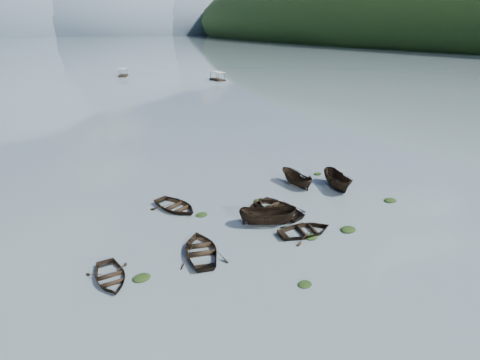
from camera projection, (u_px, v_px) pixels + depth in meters
ground_plane at (324, 263)px, 26.28m from camera, size 2400.00×2400.00×0.00m
haze_mtn_c at (96, 34)px, 814.94m from camera, size 520.00×520.00×260.00m
haze_mtn_d at (175, 33)px, 896.55m from camera, size 520.00×520.00×220.00m
rowboat_0 at (110, 279)px, 24.56m from camera, size 2.94×4.06×0.83m
rowboat_1 at (202, 253)px, 27.37m from camera, size 4.68×5.65×1.01m
rowboat_2 at (267, 224)px, 31.39m from camera, size 5.05×3.89×1.84m
rowboat_3 at (278, 211)px, 33.58m from camera, size 4.54×5.70×1.06m
rowboat_4 at (305, 233)px, 30.01m from camera, size 4.95×3.91×0.93m
rowboat_5 at (337, 188)px, 38.49m from camera, size 3.23×5.21×1.89m
rowboat_6 at (176, 209)px, 34.02m from camera, size 4.81×5.60×0.98m
rowboat_7 at (261, 210)px, 33.78m from camera, size 5.29×4.78×0.90m
rowboat_8 at (296, 185)px, 39.10m from camera, size 1.85×4.38×1.66m
weed_clump_0 at (305, 285)px, 24.04m from camera, size 0.97×0.79×0.21m
weed_clump_1 at (311, 238)px, 29.41m from camera, size 1.13×0.90×0.25m
weed_clump_2 at (348, 230)px, 30.46m from camera, size 1.33×1.07×0.29m
weed_clump_3 at (258, 201)px, 35.55m from camera, size 0.90×0.76×0.20m
weed_clump_4 at (390, 201)px, 35.59m from camera, size 1.27×1.01×0.26m
weed_clump_5 at (142, 279)px, 24.64m from camera, size 1.18×0.96×0.25m
weed_clump_6 at (202, 215)px, 32.91m from camera, size 1.08×0.90×0.23m
weed_clump_7 at (318, 174)px, 42.02m from camera, size 0.96×0.77×0.21m
pontoon_centre at (123, 76)px, 124.61m from camera, size 4.58×6.61×2.34m
pontoon_right at (218, 80)px, 115.17m from camera, size 2.76×6.30×2.39m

